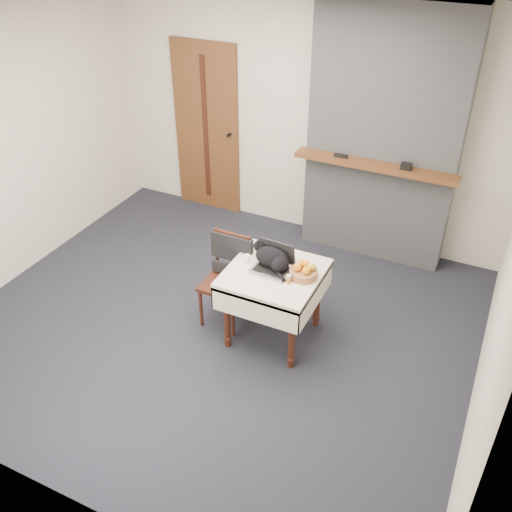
# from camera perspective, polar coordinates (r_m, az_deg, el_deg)

# --- Properties ---
(ground) EXTENTS (4.50, 4.50, 0.00)m
(ground) POSITION_cam_1_polar(r_m,az_deg,el_deg) (5.34, -3.75, -6.72)
(ground) COLOR black
(ground) RESTS_ON ground
(room_shell) EXTENTS (4.52, 4.01, 2.61)m
(room_shell) POSITION_cam_1_polar(r_m,az_deg,el_deg) (4.78, -1.80, 12.98)
(room_shell) COLOR beige
(room_shell) RESTS_ON ground
(door) EXTENTS (0.82, 0.10, 2.00)m
(door) POSITION_cam_1_polar(r_m,az_deg,el_deg) (6.83, -4.96, 12.54)
(door) COLOR brown
(door) RESTS_ON ground
(chimney) EXTENTS (1.62, 0.48, 2.60)m
(chimney) POSITION_cam_1_polar(r_m,az_deg,el_deg) (5.89, 12.64, 11.40)
(chimney) COLOR gray
(chimney) RESTS_ON ground
(side_table) EXTENTS (0.78, 0.78, 0.70)m
(side_table) POSITION_cam_1_polar(r_m,az_deg,el_deg) (4.84, 1.79, -2.64)
(side_table) COLOR #36150E
(side_table) RESTS_ON ground
(laptop) EXTENTS (0.34, 0.29, 0.24)m
(laptop) POSITION_cam_1_polar(r_m,az_deg,el_deg) (4.77, 1.73, -0.68)
(laptop) COLOR #B7B7BC
(laptop) RESTS_ON side_table
(cat) EXTENTS (0.40, 0.31, 0.22)m
(cat) POSITION_cam_1_polar(r_m,az_deg,el_deg) (4.77, 1.68, -0.19)
(cat) COLOR black
(cat) RESTS_ON side_table
(cream_jar) EXTENTS (0.06, 0.06, 0.07)m
(cream_jar) POSITION_cam_1_polar(r_m,az_deg,el_deg) (4.87, -0.92, -0.26)
(cream_jar) COLOR white
(cream_jar) RESTS_ON side_table
(pill_bottle) EXTENTS (0.04, 0.04, 0.08)m
(pill_bottle) POSITION_cam_1_polar(r_m,az_deg,el_deg) (4.62, 3.28, -2.31)
(pill_bottle) COLOR #AF6315
(pill_bottle) RESTS_ON side_table
(fruit_basket) EXTENTS (0.23, 0.23, 0.13)m
(fruit_basket) POSITION_cam_1_polar(r_m,az_deg,el_deg) (4.70, 4.81, -1.53)
(fruit_basket) COLOR #9E653F
(fruit_basket) RESTS_ON side_table
(desk_clutter) EXTENTS (0.15, 0.03, 0.01)m
(desk_clutter) POSITION_cam_1_polar(r_m,az_deg,el_deg) (4.72, 3.87, -2.00)
(desk_clutter) COLOR black
(desk_clutter) RESTS_ON side_table
(chair) EXTENTS (0.40, 0.39, 0.86)m
(chair) POSITION_cam_1_polar(r_m,az_deg,el_deg) (5.10, -2.72, -1.01)
(chair) COLOR #36150E
(chair) RESTS_ON ground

